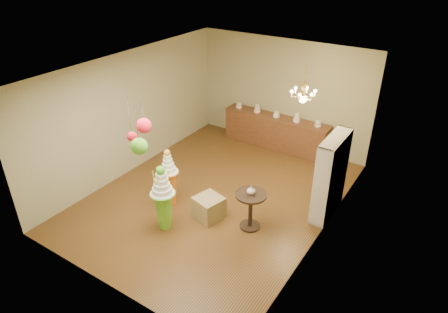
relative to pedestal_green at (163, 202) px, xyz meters
The scene contains 17 objects.
floor 1.65m from the pedestal_green, 80.47° to the left, with size 6.50×6.50×0.00m, color #553617.
ceiling 2.83m from the pedestal_green, 80.47° to the left, with size 6.50×6.50×0.00m, color silver.
wall_back 4.84m from the pedestal_green, 86.96° to the left, with size 5.00×0.04×3.00m, color tan.
wall_front 1.97m from the pedestal_green, 81.75° to the right, with size 5.00×0.04×3.00m, color tan.
wall_left 2.85m from the pedestal_green, 146.18° to the left, with size 0.04×6.50×3.00m, color tan.
wall_right 3.26m from the pedestal_green, 28.67° to the left, with size 0.04×6.50×3.00m, color tan.
pedestal_green is the anchor object (origin of this frame).
pedestal_orange 0.83m from the pedestal_green, 121.93° to the left, with size 0.49×0.49×1.37m.
burlap_riser 1.02m from the pedestal_green, 53.72° to the left, with size 0.53×0.53×0.49m, color #968052.
sideboard 4.48m from the pedestal_green, 86.77° to the left, with size 3.04×0.54×1.16m.
shelving_unit 3.48m from the pedestal_green, 41.66° to the left, with size 0.33×1.20×1.80m.
round_table 1.75m from the pedestal_green, 33.17° to the left, with size 0.84×0.84×0.81m.
vase 1.77m from the pedestal_green, 33.17° to the left, with size 0.17×0.17×0.17m, color beige.
pom_red_left 2.09m from the pedestal_green, 63.74° to the right, with size 0.25×0.25×0.53m.
pom_green_mid 1.89m from the pedestal_green, 67.30° to the right, with size 0.28×0.28×0.83m.
pom_red_right 1.74m from the pedestal_green, 98.85° to the right, with size 0.17×0.17×0.82m.
chandelier 3.65m from the pedestal_green, 60.00° to the left, with size 0.76×0.76×0.85m.
Camera 1 is at (4.33, -6.32, 5.24)m, focal length 32.00 mm.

